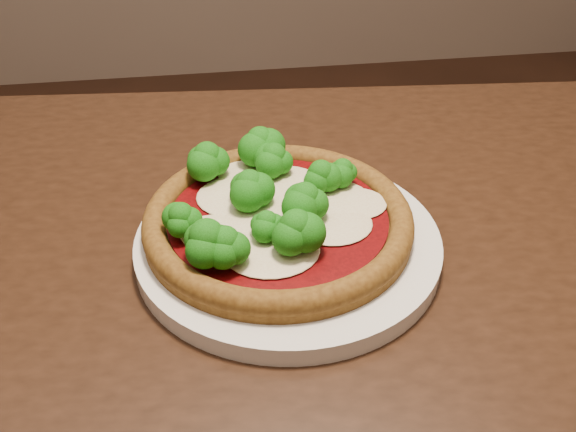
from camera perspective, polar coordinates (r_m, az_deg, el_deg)
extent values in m
cube|color=black|center=(0.62, 3.62, -4.33)|extent=(1.32, 0.81, 0.04)
cylinder|color=silver|center=(0.60, 0.00, -2.40)|extent=(0.28, 0.28, 0.02)
cylinder|color=brown|center=(0.60, -0.88, -0.72)|extent=(0.25, 0.25, 0.01)
torus|color=brown|center=(0.59, -0.88, -0.18)|extent=(0.25, 0.25, 0.02)
cylinder|color=#5E0406|center=(0.59, -0.89, -0.14)|extent=(0.20, 0.20, 0.00)
ellipsoid|color=beige|center=(0.65, -3.83, 3.83)|extent=(0.06, 0.05, 0.00)
ellipsoid|color=beige|center=(0.55, -1.50, -3.03)|extent=(0.08, 0.08, 0.01)
ellipsoid|color=beige|center=(0.58, 3.98, -0.66)|extent=(0.07, 0.07, 0.01)
ellipsoid|color=beige|center=(0.57, -6.77, -1.40)|extent=(0.06, 0.05, 0.00)
ellipsoid|color=beige|center=(0.63, -0.24, 2.98)|extent=(0.07, 0.06, 0.01)
ellipsoid|color=beige|center=(0.61, 6.11, 1.14)|extent=(0.06, 0.05, 0.00)
ellipsoid|color=beige|center=(0.59, -0.62, -0.01)|extent=(0.11, 0.10, 0.01)
ellipsoid|color=beige|center=(0.62, -4.38, 1.83)|extent=(0.08, 0.07, 0.01)
ellipsoid|color=beige|center=(0.61, 3.54, 1.32)|extent=(0.09, 0.08, 0.01)
ellipsoid|color=#1F8D16|center=(0.56, -9.49, -0.10)|extent=(0.04, 0.04, 0.03)
ellipsoid|color=#1F8D16|center=(0.59, -3.49, 2.38)|extent=(0.03, 0.03, 0.03)
ellipsoid|color=#1F8D16|center=(0.53, -7.21, -2.04)|extent=(0.05, 0.05, 0.04)
ellipsoid|color=#1F8D16|center=(0.53, 0.73, -1.11)|extent=(0.05, 0.05, 0.04)
ellipsoid|color=#1F8D16|center=(0.64, -7.19, 5.16)|extent=(0.05, 0.05, 0.04)
ellipsoid|color=#1F8D16|center=(0.57, 1.50, 1.50)|extent=(0.05, 0.05, 0.04)
ellipsoid|color=#1F8D16|center=(0.61, 2.94, 3.71)|extent=(0.04, 0.04, 0.04)
ellipsoid|color=#1F8D16|center=(0.55, -1.90, -0.65)|extent=(0.03, 0.03, 0.03)
ellipsoid|color=#1F8D16|center=(0.66, -2.49, 6.52)|extent=(0.05, 0.05, 0.04)
ellipsoid|color=#1F8D16|center=(0.59, -3.44, 2.65)|extent=(0.05, 0.05, 0.04)
ellipsoid|color=#1F8D16|center=(0.64, -1.28, 5.24)|extent=(0.04, 0.04, 0.04)
ellipsoid|color=#1F8D16|center=(0.52, -5.62, -2.43)|extent=(0.04, 0.04, 0.04)
ellipsoid|color=#1F8D16|center=(0.62, 4.88, 4.09)|extent=(0.03, 0.03, 0.03)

